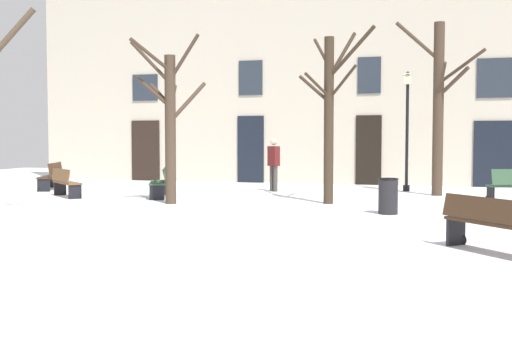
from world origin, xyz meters
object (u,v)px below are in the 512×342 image
at_px(tree_center, 330,110).
at_px(person_crossing_plaza, 274,162).
at_px(bench_facing_shops, 51,176).
at_px(bench_back_to_back_left, 495,223).
at_px(litter_bin, 388,196).
at_px(bench_far_corner, 65,182).
at_px(tree_foreground, 170,120).
at_px(tree_left_of_center, 439,104).
at_px(streetlamp, 407,118).
at_px(bench_near_lamp, 161,182).

bearing_deg(tree_center, person_crossing_plaza, 125.01).
height_order(tree_center, bench_facing_shops, tree_center).
bearing_deg(person_crossing_plaza, bench_back_to_back_left, -22.73).
distance_m(litter_bin, bench_facing_shops, 12.00).
relative_size(litter_bin, bench_far_corner, 0.57).
height_order(tree_foreground, bench_far_corner, tree_foreground).
height_order(tree_left_of_center, litter_bin, tree_left_of_center).
relative_size(litter_bin, bench_back_to_back_left, 0.50).
bearing_deg(tree_foreground, person_crossing_plaza, 67.42).
height_order(tree_center, litter_bin, tree_center).
distance_m(tree_foreground, person_crossing_plaza, 4.87).
bearing_deg(bench_far_corner, litter_bin, -149.20).
relative_size(tree_center, litter_bin, 5.52).
xyz_separation_m(streetlamp, bench_facing_shops, (-11.60, -2.41, -1.92)).
height_order(tree_center, bench_back_to_back_left, tree_center).
bearing_deg(tree_left_of_center, bench_back_to_back_left, -86.40).
relative_size(tree_foreground, streetlamp, 1.13).
xyz_separation_m(tree_left_of_center, streetlamp, (-0.94, 1.34, -0.36)).
xyz_separation_m(tree_left_of_center, tree_center, (-2.84, -3.13, -0.28)).
xyz_separation_m(tree_center, bench_back_to_back_left, (3.44, -6.51, -2.01)).
xyz_separation_m(litter_bin, bench_near_lamp, (-6.66, 2.33, 0.03)).
xyz_separation_m(tree_left_of_center, bench_facing_shops, (-12.54, -1.07, -2.28)).
xyz_separation_m(tree_left_of_center, bench_near_lamp, (-7.87, -2.69, -2.30)).
distance_m(tree_center, bench_far_corner, 8.06).
bearing_deg(streetlamp, tree_left_of_center, -54.90).
xyz_separation_m(tree_center, streetlamp, (1.89, 4.47, -0.09)).
relative_size(streetlamp, bench_far_corner, 2.69).
relative_size(tree_left_of_center, person_crossing_plaza, 3.04).
distance_m(bench_near_lamp, bench_far_corner, 2.83).
height_order(litter_bin, bench_far_corner, bench_far_corner).
xyz_separation_m(bench_near_lamp, bench_far_corner, (-2.76, -0.62, -0.01)).
relative_size(tree_foreground, bench_back_to_back_left, 2.67).
height_order(litter_bin, person_crossing_plaza, person_crossing_plaza).
bearing_deg(streetlamp, bench_near_lamp, -149.83).
bearing_deg(bench_facing_shops, bench_near_lamp, 51.13).
relative_size(bench_back_to_back_left, person_crossing_plaza, 0.96).
relative_size(tree_center, bench_back_to_back_left, 2.76).
distance_m(tree_left_of_center, tree_center, 4.23).
bearing_deg(bench_near_lamp, person_crossing_plaza, 115.06).
distance_m(streetlamp, bench_near_lamp, 8.25).
height_order(tree_left_of_center, bench_near_lamp, tree_left_of_center).
bearing_deg(bench_far_corner, tree_foreground, -152.46).
distance_m(tree_foreground, bench_back_to_back_left, 9.46).
xyz_separation_m(bench_back_to_back_left, bench_near_lamp, (-8.48, 6.95, -0.02)).
distance_m(tree_left_of_center, bench_facing_shops, 12.79).
bearing_deg(bench_near_lamp, tree_center, 64.25).
bearing_deg(tree_left_of_center, tree_foreground, -148.75).
height_order(streetlamp, bench_facing_shops, streetlamp).
height_order(bench_facing_shops, bench_far_corner, bench_facing_shops).
height_order(streetlamp, bench_far_corner, streetlamp).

